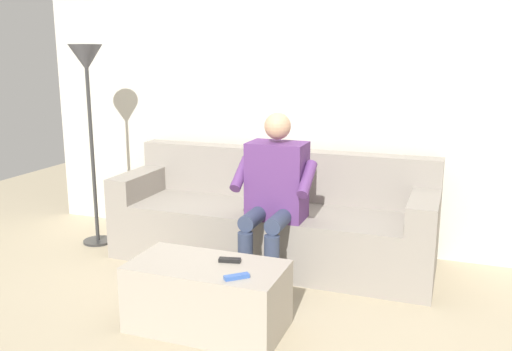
# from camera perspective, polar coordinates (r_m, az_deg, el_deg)

# --- Properties ---
(ground_plane) EXTENTS (8.00, 8.00, 0.00)m
(ground_plane) POSITION_cam_1_polar(r_m,az_deg,el_deg) (3.65, -2.13, -12.58)
(ground_plane) COLOR tan
(back_wall) EXTENTS (4.53, 0.06, 2.60)m
(back_wall) POSITION_cam_1_polar(r_m,az_deg,el_deg) (4.44, 3.79, 9.38)
(back_wall) COLOR beige
(back_wall) RESTS_ON ground
(couch) EXTENTS (2.39, 0.75, 0.82)m
(couch) POSITION_cam_1_polar(r_m,az_deg,el_deg) (4.18, 1.69, -4.89)
(couch) COLOR gray
(couch) RESTS_ON ground
(coffee_table) EXTENTS (0.88, 0.46, 0.39)m
(coffee_table) POSITION_cam_1_polar(r_m,az_deg,el_deg) (3.22, -5.07, -12.37)
(coffee_table) COLOR #A89E8E
(coffee_table) RESTS_ON ground
(person_solo_seated) EXTENTS (0.54, 0.55, 1.16)m
(person_solo_seated) POSITION_cam_1_polar(r_m,az_deg,el_deg) (3.72, 1.90, -1.43)
(person_solo_seated) COLOR #5B3370
(person_solo_seated) RESTS_ON ground
(remote_blue) EXTENTS (0.13, 0.12, 0.02)m
(remote_blue) POSITION_cam_1_polar(r_m,az_deg,el_deg) (2.94, -2.02, -10.46)
(remote_blue) COLOR #3860B7
(remote_blue) RESTS_ON coffee_table
(remote_black) EXTENTS (0.13, 0.07, 0.02)m
(remote_black) POSITION_cam_1_polar(r_m,az_deg,el_deg) (3.16, -2.75, -8.77)
(remote_black) COLOR black
(remote_black) RESTS_ON coffee_table
(floor_lamp) EXTENTS (0.26, 0.26, 1.62)m
(floor_lamp) POSITION_cam_1_polar(r_m,az_deg,el_deg) (4.57, -17.11, 9.50)
(floor_lamp) COLOR #2D2D2D
(floor_lamp) RESTS_ON ground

